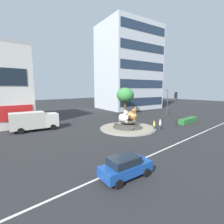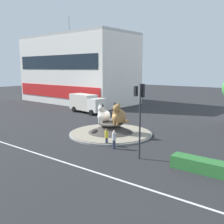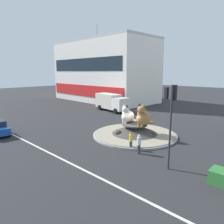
% 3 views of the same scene
% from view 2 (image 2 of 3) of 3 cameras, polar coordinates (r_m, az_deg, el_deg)
% --- Properties ---
extents(ground_plane, '(160.00, 160.00, 0.00)m').
position_cam_2_polar(ground_plane, '(28.70, -0.28, -4.92)').
color(ground_plane, '#28282B').
extents(lane_centreline, '(112.00, 0.20, 0.01)m').
position_cam_2_polar(lane_centreline, '(22.59, -14.65, -9.27)').
color(lane_centreline, silver).
rests_on(lane_centreline, ground).
extents(roundabout_island, '(9.05, 9.05, 1.29)m').
position_cam_2_polar(roundabout_island, '(28.59, -0.28, -3.95)').
color(roundabout_island, gray).
rests_on(roundabout_island, ground).
extents(cat_statue_white, '(1.38, 2.21, 2.11)m').
position_cam_2_polar(cat_statue_white, '(28.80, -1.88, -0.67)').
color(cat_statue_white, silver).
rests_on(cat_statue_white, roundabout_island).
extents(cat_statue_tabby, '(1.65, 2.55, 2.41)m').
position_cam_2_polar(cat_statue_tabby, '(27.70, 1.47, -0.84)').
color(cat_statue_tabby, '#9E703D').
rests_on(cat_statue_tabby, roundabout_island).
extents(traffic_light_mast, '(0.75, 0.50, 5.99)m').
position_cam_2_polar(traffic_light_mast, '(20.42, 6.17, 1.53)').
color(traffic_light_mast, '#2D2D33').
rests_on(traffic_light_mast, ground).
extents(shophouse_block, '(25.47, 12.94, 18.59)m').
position_cam_2_polar(shophouse_block, '(56.54, -7.56, 9.26)').
color(shophouse_block, silver).
rests_on(shophouse_block, ground).
extents(clipped_hedge_strip, '(5.82, 1.20, 0.90)m').
position_cam_2_polar(clipped_hedge_strip, '(19.41, 21.31, -11.39)').
color(clipped_hedge_strip, '#2D7033').
rests_on(clipped_hedge_strip, ground).
extents(pedestrian_yellow_shirt, '(0.33, 0.33, 1.62)m').
position_cam_2_polar(pedestrian_yellow_shirt, '(24.45, -1.20, -5.42)').
color(pedestrian_yellow_shirt, '#33384C').
rests_on(pedestrian_yellow_shirt, ground).
extents(pedestrian_white_shirt, '(0.35, 0.35, 1.70)m').
position_cam_2_polar(pedestrian_white_shirt, '(23.51, 0.43, -5.93)').
color(pedestrian_white_shirt, '#33384C').
rests_on(pedestrian_white_shirt, ground).
extents(delivery_box_truck, '(7.17, 3.39, 2.95)m').
position_cam_2_polar(delivery_box_truck, '(42.64, -5.54, 2.02)').
color(delivery_box_truck, silver).
rests_on(delivery_box_truck, ground).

